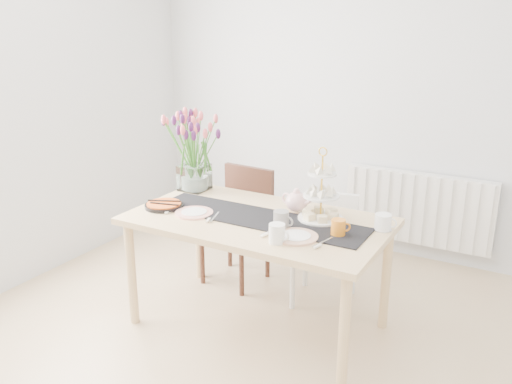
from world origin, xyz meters
The scene contains 16 objects.
room_shell centered at (0.00, 0.00, 1.30)m, with size 4.50×4.50×4.50m.
radiator centered at (0.50, 2.19, 0.45)m, with size 1.20×0.08×0.60m, color white.
dining_table centered at (-0.14, 0.65, 0.67)m, with size 1.60×0.90×0.75m.
chair_brown centered at (-0.60, 1.20, 0.50)m, with size 0.45×0.45×0.87m.
chair_white centered at (0.10, 1.22, 0.44)m, with size 0.45×0.45×0.76m.
table_runner centered at (-0.14, 0.65, 0.75)m, with size 1.40×0.35×0.01m, color black.
tulip_vase centered at (-0.83, 0.94, 1.13)m, with size 0.68×0.68×0.58m.
cake_stand centered at (0.21, 0.81, 0.87)m, with size 0.28×0.28×0.41m.
teapot centered at (0.02, 0.87, 0.82)m, with size 0.23×0.19×0.15m, color white, non-canonical shape.
cream_jug centered at (0.59, 0.83, 0.80)m, with size 0.10×0.10×0.10m, color white.
tart_tin centered at (-0.78, 0.52, 0.76)m, with size 0.25×0.25×0.03m.
mug_grey centered at (0.06, 0.56, 0.80)m, with size 0.09×0.09×0.11m, color slate.
mug_white centered at (0.14, 0.36, 0.80)m, with size 0.09×0.09×0.11m, color white.
mug_orange centered at (0.40, 0.62, 0.80)m, with size 0.08×0.08×0.10m, color orange.
plate_left centered at (-0.54, 0.52, 0.76)m, with size 0.24×0.24×0.01m, color white.
plate_right centered at (0.20, 0.48, 0.76)m, with size 0.26×0.26×0.01m, color silver.
Camera 1 is at (1.40, -2.11, 1.94)m, focal length 38.00 mm.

